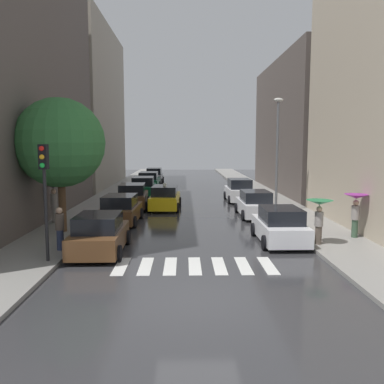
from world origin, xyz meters
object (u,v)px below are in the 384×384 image
(parked_car_left_second, at_px, (120,210))
(parked_car_left_third, at_px, (133,197))
(parked_car_left_fifth, at_px, (149,181))
(parked_car_right_second, at_px, (255,205))
(parked_car_right_third, at_px, (239,191))
(pedestrian_near_tree, at_px, (356,205))
(parked_car_left_nearest, at_px, (99,235))
(parked_car_right_nearest, at_px, (280,226))
(pedestrian_far_side, at_px, (319,211))
(parked_car_left_fourth, at_px, (143,188))
(taxi_midroad, at_px, (165,198))
(street_tree_left, at_px, (60,143))
(traffic_light_left_corner, at_px, (44,177))
(lamp_post_right, at_px, (277,147))
(pedestrian_foreground, at_px, (54,194))
(pedestrian_by_kerb, at_px, (60,228))
(parked_car_left_sixth, at_px, (154,176))

(parked_car_left_second, xyz_separation_m, parked_car_left_third, (-0.00, 5.49, 0.04))
(parked_car_left_fifth, xyz_separation_m, parked_car_right_second, (7.88, -15.52, -0.05))
(parked_car_right_third, distance_m, pedestrian_near_tree, 13.43)
(parked_car_left_nearest, xyz_separation_m, parked_car_right_nearest, (7.82, 1.59, -0.00))
(pedestrian_far_side, bearing_deg, parked_car_right_second, -22.29)
(parked_car_left_fourth, distance_m, parked_car_right_nearest, 17.62)
(parked_car_right_nearest, relative_size, taxi_midroad, 0.92)
(parked_car_left_fourth, height_order, street_tree_left, street_tree_left)
(traffic_light_left_corner, relative_size, lamp_post_right, 0.60)
(parked_car_right_second, bearing_deg, pedestrian_foreground, 100.45)
(parked_car_left_third, height_order, pedestrian_foreground, pedestrian_foreground)
(parked_car_left_second, bearing_deg, parked_car_left_third, 1.75)
(pedestrian_foreground, distance_m, lamp_post_right, 13.83)
(parked_car_left_nearest, relative_size, pedestrian_by_kerb, 2.34)
(parked_car_left_fourth, bearing_deg, parked_car_left_second, 177.27)
(parked_car_left_second, distance_m, taxi_midroad, 5.48)
(parked_car_left_sixth, relative_size, traffic_light_left_corner, 0.96)
(parked_car_left_nearest, distance_m, parked_car_left_sixth, 29.95)
(lamp_post_right, bearing_deg, parked_car_left_sixth, 114.49)
(parked_car_left_third, distance_m, parked_car_left_sixth, 18.14)
(parked_car_right_third, relative_size, lamp_post_right, 0.56)
(lamp_post_right, bearing_deg, parked_car_left_fourth, 139.58)
(parked_car_right_nearest, relative_size, lamp_post_right, 0.56)
(parked_car_right_second, distance_m, pedestrian_near_tree, 7.27)
(parked_car_right_second, bearing_deg, taxi_midroad, 60.73)
(parked_car_right_second, xyz_separation_m, taxi_midroad, (-5.69, 3.06, 0.01))
(parked_car_left_third, distance_m, parked_car_right_nearest, 12.95)
(traffic_light_left_corner, bearing_deg, pedestrian_far_side, 12.18)
(street_tree_left, bearing_deg, parked_car_left_sixth, 84.38)
(parked_car_left_nearest, bearing_deg, parked_car_right_second, -44.28)
(parked_car_right_nearest, relative_size, pedestrian_far_side, 2.11)
(parked_car_right_nearest, xyz_separation_m, pedestrian_near_tree, (3.57, 0.36, 0.88))
(pedestrian_far_side, height_order, traffic_light_left_corner, traffic_light_left_corner)
(taxi_midroad, bearing_deg, parked_car_left_sixth, 8.67)
(pedestrian_near_tree, bearing_deg, lamp_post_right, -119.25)
(parked_car_left_third, bearing_deg, parked_car_right_second, -116.31)
(parked_car_left_second, xyz_separation_m, parked_car_left_sixth, (0.20, 23.63, 0.06))
(parked_car_right_second, bearing_deg, pedestrian_far_side, -170.19)
(parked_car_left_fifth, xyz_separation_m, traffic_light_left_corner, (-1.55, -25.40, 2.48))
(parked_car_right_third, bearing_deg, parked_car_left_fifth, 40.09)
(parked_car_left_fourth, relative_size, pedestrian_near_tree, 2.14)
(taxi_midroad, bearing_deg, traffic_light_left_corner, 166.14)
(parked_car_right_third, distance_m, traffic_light_left_corner, 19.12)
(parked_car_left_second, distance_m, pedestrian_near_tree, 12.35)
(parked_car_left_fourth, bearing_deg, pedestrian_far_side, -152.87)
(parked_car_right_third, bearing_deg, street_tree_left, 136.59)
(parked_car_right_third, height_order, pedestrian_by_kerb, pedestrian_by_kerb)
(parked_car_left_fourth, height_order, parked_car_right_second, parked_car_left_fourth)
(parked_car_right_second, relative_size, parked_car_right_third, 1.05)
(parked_car_left_second, xyz_separation_m, parked_car_right_nearest, (7.95, -4.73, 0.00))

